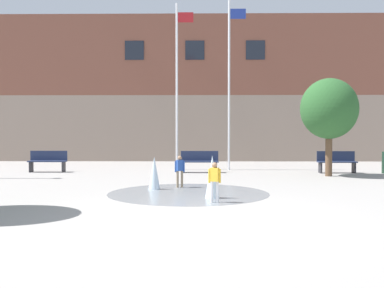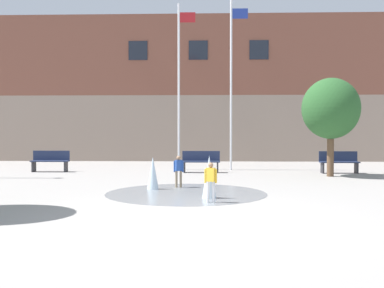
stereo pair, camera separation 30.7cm
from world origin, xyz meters
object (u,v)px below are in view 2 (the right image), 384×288
at_px(park_bench_center, 50,161).
at_px(street_tree_near_building, 331,109).
at_px(child_with_pink_shirt, 179,169).
at_px(park_bench_near_trashcan, 339,162).
at_px(flagpole_left, 179,82).
at_px(flagpole_right, 232,80).
at_px(child_running, 211,179).
at_px(park_bench_under_right_flagpole, 201,161).

bearing_deg(park_bench_center, street_tree_near_building, -8.16).
height_order(child_with_pink_shirt, street_tree_near_building, street_tree_near_building).
relative_size(park_bench_center, park_bench_near_trashcan, 1.00).
bearing_deg(flagpole_left, flagpole_right, 0.00).
height_order(park_bench_near_trashcan, child_running, child_running).
bearing_deg(park_bench_under_right_flagpole, park_bench_near_trashcan, -1.08).
height_order(park_bench_under_right_flagpole, child_running, child_running).
distance_m(park_bench_near_trashcan, child_running, 9.65).
relative_size(park_bench_center, flagpole_right, 0.21).
height_order(child_running, street_tree_near_building, street_tree_near_building).
xyz_separation_m(park_bench_center, flagpole_right, (7.89, 1.20, 3.60)).
height_order(park_bench_center, park_bench_near_trashcan, same).
relative_size(park_bench_near_trashcan, flagpole_left, 0.21).
relative_size(park_bench_center, street_tree_near_building, 0.42).
xyz_separation_m(park_bench_under_right_flagpole, street_tree_near_building, (5.03, -1.51, 2.13)).
xyz_separation_m(park_bench_near_trashcan, street_tree_near_building, (-0.74, -1.40, 2.13)).
bearing_deg(flagpole_left, child_with_pink_shirt, -86.79).
relative_size(child_with_pink_shirt, street_tree_near_building, 0.26).
relative_size(park_bench_center, flagpole_left, 0.21).
bearing_deg(park_bench_near_trashcan, park_bench_under_right_flagpole, 178.92).
xyz_separation_m(child_with_pink_shirt, flagpole_left, (-0.36, 6.49, 3.42)).
height_order(park_bench_near_trashcan, flagpole_left, flagpole_left).
height_order(park_bench_near_trashcan, flagpole_right, flagpole_right).
distance_m(park_bench_under_right_flagpole, flagpole_left, 3.90).
xyz_separation_m(park_bench_under_right_flagpole, flagpole_right, (1.37, 1.34, 3.60)).
height_order(park_bench_under_right_flagpole, flagpole_right, flagpole_right).
distance_m(park_bench_near_trashcan, child_with_pink_shirt, 8.15).
distance_m(park_bench_under_right_flagpole, child_running, 8.09).
relative_size(park_bench_under_right_flagpole, child_running, 1.62).
xyz_separation_m(flagpole_left, street_tree_near_building, (6.02, -2.85, -1.39)).
distance_m(park_bench_under_right_flagpole, street_tree_near_building, 5.66).
relative_size(park_bench_under_right_flagpole, child_with_pink_shirt, 1.62).
distance_m(child_running, flagpole_left, 10.11).
distance_m(park_bench_under_right_flagpole, flagpole_right, 4.07).
xyz_separation_m(park_bench_under_right_flagpole, child_running, (0.34, -8.08, 0.10)).
bearing_deg(flagpole_right, child_running, -96.23).
distance_m(child_running, street_tree_near_building, 8.32).
height_order(flagpole_left, street_tree_near_building, flagpole_left).
relative_size(flagpole_right, street_tree_near_building, 2.01).
bearing_deg(child_with_pink_shirt, street_tree_near_building, -178.77).
bearing_deg(park_bench_near_trashcan, park_bench_center, 178.82).
bearing_deg(flagpole_left, park_bench_under_right_flagpole, -53.40).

